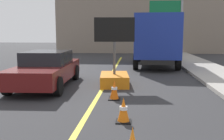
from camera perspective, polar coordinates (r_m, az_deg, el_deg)
name	(u,v)px	position (r m, az deg, el deg)	size (l,w,h in m)	color
arrow_board_trailer	(114,73)	(10.40, 0.52, -0.73)	(1.60, 1.90, 2.70)	orange
box_truck	(156,39)	(16.89, 9.78, 6.80)	(2.96, 7.31, 3.14)	black
pickup_car	(47,69)	(10.48, -14.29, 0.27)	(2.10, 4.74, 1.38)	#591414
highway_guide_sign	(172,17)	(22.62, 13.17, 11.28)	(2.79, 0.18, 5.00)	gray
far_building_block	(141,10)	(31.21, 6.42, 13.13)	(18.22, 7.73, 9.71)	gray
traffic_cone_far_lane	(123,110)	(6.13, 2.56, -8.85)	(0.36, 0.36, 0.59)	black
traffic_cone_curbside	(114,90)	(8.15, 0.51, -4.42)	(0.36, 0.36, 0.63)	black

